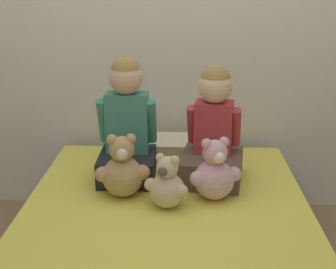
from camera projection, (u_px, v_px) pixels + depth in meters
wall_behind_bed at (171, 23)px, 2.95m from camera, size 8.00×0.06×2.50m
bed at (165, 261)px, 2.26m from camera, size 1.43×1.92×0.46m
child_on_left at (127, 127)px, 2.54m from camera, size 0.32×0.33×0.67m
child_on_right at (213, 134)px, 2.54m from camera, size 0.38×0.41×0.63m
teddy_bear_held_by_left_child at (122, 170)px, 2.37m from camera, size 0.28×0.21×0.33m
teddy_bear_held_by_right_child at (214, 173)px, 2.34m from camera, size 0.26×0.20×0.33m
teddy_bear_between_children at (167, 185)px, 2.26m from camera, size 0.21×0.17×0.27m
pillow_at_headboard at (170, 147)px, 2.92m from camera, size 0.47×0.27×0.11m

